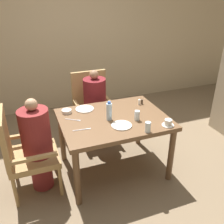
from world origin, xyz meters
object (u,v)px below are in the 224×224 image
diner_in_far_chair (95,106)px  glass_tall_mid (148,127)px  teacup_with_saucer (168,123)px  glass_tall_near (137,115)px  plate_main_right (122,125)px  plate_main_left (85,109)px  diner_in_left_chair (37,144)px  chair_far_side (92,104)px  bowl_small (67,111)px  chair_left_side (23,151)px  water_bottle (109,111)px

diner_in_far_chair → glass_tall_mid: (0.22, -1.18, 0.23)m
teacup_with_saucer → glass_tall_near: (-0.27, 0.24, 0.03)m
plate_main_right → plate_main_left: bearing=116.3°
diner_in_left_chair → chair_far_side: 1.27m
plate_main_left → glass_tall_mid: bearing=-57.9°
plate_main_left → plate_main_right: bearing=-63.7°
diner_in_left_chair → plate_main_left: (0.63, 0.33, 0.17)m
bowl_small → plate_main_left: bearing=4.3°
chair_left_side → chair_far_side: size_ratio=1.00×
plate_main_left → diner_in_left_chair: bearing=-152.1°
plate_main_right → water_bottle: water_bottle is taller
water_bottle → glass_tall_near: bearing=-22.2°
chair_far_side → bowl_small: (-0.49, -0.59, 0.23)m
diner_in_left_chair → diner_in_far_chair: bearing=40.1°
diner_in_left_chair → glass_tall_mid: (1.11, -0.43, 0.23)m
chair_left_side → water_bottle: chair_left_side is taller
diner_in_far_chair → plate_main_right: size_ratio=4.86×
chair_left_side → bowl_small: chair_left_side is taller
diner_in_left_chair → glass_tall_mid: diner_in_left_chair is taller
chair_left_side → plate_main_left: size_ratio=4.41×
chair_far_side → diner_in_far_chair: size_ratio=0.91×
glass_tall_mid → bowl_small: bearing=133.5°
diner_in_left_chair → water_bottle: diner_in_left_chair is taller
diner_in_far_chair → plate_main_left: (-0.26, -0.42, 0.18)m
diner_in_left_chair → plate_main_right: (0.90, -0.22, 0.17)m
diner_in_far_chair → bowl_small: size_ratio=9.34×
water_bottle → glass_tall_near: size_ratio=1.96×
chair_left_side → diner_in_left_chair: bearing=0.0°
chair_far_side → bowl_small: chair_far_side is taller
plate_main_left → bowl_small: size_ratio=1.92×
chair_left_side → glass_tall_near: chair_left_side is taller
glass_tall_near → diner_in_far_chair: bearing=104.4°
diner_in_far_chair → bowl_small: diner_in_far_chair is taller
chair_far_side → diner_in_far_chair: (-0.00, -0.15, 0.04)m
plate_main_left → chair_left_side: bearing=-156.9°
diner_in_far_chair → glass_tall_mid: 1.22m
plate_main_left → glass_tall_mid: glass_tall_mid is taller
chair_left_side → glass_tall_mid: 1.36m
diner_in_left_chair → plate_main_left: diner_in_left_chair is taller
bowl_small → water_bottle: water_bottle is taller
chair_left_side → glass_tall_near: bearing=-6.7°
water_bottle → diner_in_left_chair: bearing=177.9°
chair_left_side → bowl_small: size_ratio=8.47×
chair_far_side → teacup_with_saucer: bearing=-68.9°
teacup_with_saucer → glass_tall_mid: size_ratio=1.17×
chair_far_side → plate_main_right: chair_far_side is taller
glass_tall_mid → chair_far_side: bearing=99.4°
chair_far_side → glass_tall_near: size_ratio=8.68×
teacup_with_saucer → chair_left_side: bearing=165.8°
chair_left_side → plate_main_left: bearing=23.1°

